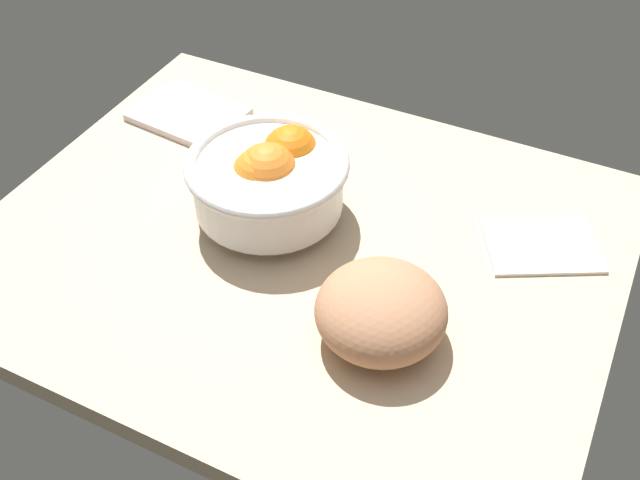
{
  "coord_description": "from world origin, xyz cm",
  "views": [
    {
      "loc": [
        -32.31,
        59.89,
        64.61
      ],
      "look_at": [
        -4.79,
        3.88,
        5.0
      ],
      "focal_mm": 42.11,
      "sensor_mm": 36.0,
      "label": 1
    }
  ],
  "objects_px": {
    "fruit_bowl": "(269,177)",
    "napkin_folded": "(542,244)",
    "napkin_spare": "(188,114)",
    "bread_loaf": "(381,311)"
  },
  "relations": [
    {
      "from": "fruit_bowl",
      "to": "bread_loaf",
      "type": "bearing_deg",
      "value": 148.31
    },
    {
      "from": "fruit_bowl",
      "to": "napkin_spare",
      "type": "xyz_separation_m",
      "value": [
        0.22,
        -0.14,
        -0.05
      ]
    },
    {
      "from": "fruit_bowl",
      "to": "napkin_spare",
      "type": "distance_m",
      "value": 0.26
    },
    {
      "from": "bread_loaf",
      "to": "napkin_spare",
      "type": "xyz_separation_m",
      "value": [
        0.42,
        -0.26,
        -0.04
      ]
    },
    {
      "from": "bread_loaf",
      "to": "napkin_folded",
      "type": "xyz_separation_m",
      "value": [
        -0.13,
        -0.22,
        -0.04
      ]
    },
    {
      "from": "fruit_bowl",
      "to": "bread_loaf",
      "type": "relative_size",
      "value": 1.43
    },
    {
      "from": "napkin_folded",
      "to": "napkin_spare",
      "type": "xyz_separation_m",
      "value": [
        0.55,
        -0.04,
        0.0
      ]
    },
    {
      "from": "fruit_bowl",
      "to": "napkin_spare",
      "type": "relative_size",
      "value": 1.31
    },
    {
      "from": "fruit_bowl",
      "to": "napkin_spare",
      "type": "height_order",
      "value": "fruit_bowl"
    },
    {
      "from": "fruit_bowl",
      "to": "napkin_folded",
      "type": "relative_size",
      "value": 1.5
    }
  ]
}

